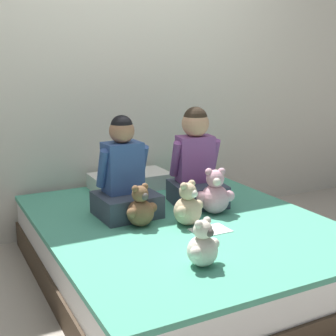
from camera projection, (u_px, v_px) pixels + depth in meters
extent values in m
plane|color=#B2A899|center=(181.00, 276.00, 2.87)|extent=(14.00, 14.00, 0.00)
cube|color=silver|center=(114.00, 65.00, 3.47)|extent=(8.00, 0.06, 2.50)
cube|color=#473828|center=(181.00, 263.00, 2.85)|extent=(1.61, 1.94, 0.17)
cube|color=white|center=(181.00, 237.00, 2.81)|extent=(1.57, 1.90, 0.16)
cube|color=#4CA384|center=(181.00, 222.00, 2.79)|extent=(1.59, 1.92, 0.03)
cube|color=#384251|center=(127.00, 204.00, 2.84)|extent=(0.37, 0.34, 0.14)
cube|color=#33518E|center=(123.00, 167.00, 2.83)|extent=(0.23, 0.17, 0.31)
sphere|color=#9E7051|center=(122.00, 131.00, 2.78)|extent=(0.15, 0.15, 0.15)
sphere|color=black|center=(122.00, 126.00, 2.77)|extent=(0.13, 0.13, 0.13)
cylinder|color=#33518E|center=(103.00, 168.00, 2.77)|extent=(0.06, 0.14, 0.25)
cylinder|color=#33518E|center=(142.00, 164.00, 2.89)|extent=(0.06, 0.14, 0.25)
cube|color=#384251|center=(197.00, 193.00, 3.06)|extent=(0.38, 0.39, 0.14)
cube|color=#7F4789|center=(195.00, 159.00, 3.06)|extent=(0.25, 0.18, 0.30)
sphere|color=tan|center=(195.00, 124.00, 3.01)|extent=(0.18, 0.18, 0.18)
sphere|color=#2D2319|center=(195.00, 119.00, 3.00)|extent=(0.16, 0.16, 0.16)
cylinder|color=#7F4789|center=(176.00, 159.00, 3.02)|extent=(0.08, 0.14, 0.25)
cylinder|color=#7F4789|center=(213.00, 156.00, 3.10)|extent=(0.08, 0.14, 0.25)
sphere|color=brown|center=(140.00, 213.00, 2.66)|extent=(0.16, 0.16, 0.16)
sphere|color=brown|center=(140.00, 194.00, 2.64)|extent=(0.10, 0.10, 0.10)
sphere|color=#4C4742|center=(145.00, 196.00, 2.61)|extent=(0.04, 0.04, 0.04)
sphere|color=brown|center=(135.00, 189.00, 2.61)|extent=(0.04, 0.04, 0.04)
sphere|color=brown|center=(145.00, 187.00, 2.65)|extent=(0.04, 0.04, 0.04)
sphere|color=brown|center=(132.00, 213.00, 2.60)|extent=(0.06, 0.06, 0.06)
sphere|color=brown|center=(152.00, 207.00, 2.70)|extent=(0.06, 0.06, 0.06)
sphere|color=#DBA3B2|center=(215.00, 199.00, 2.88)|extent=(0.18, 0.18, 0.18)
sphere|color=#DBA3B2|center=(215.00, 179.00, 2.85)|extent=(0.11, 0.11, 0.11)
sphere|color=white|center=(217.00, 182.00, 2.80)|extent=(0.05, 0.05, 0.05)
sphere|color=#DBA3B2|center=(209.00, 172.00, 2.84)|extent=(0.05, 0.05, 0.05)
sphere|color=#DBA3B2|center=(222.00, 172.00, 2.84)|extent=(0.05, 0.05, 0.05)
sphere|color=#DBA3B2|center=(201.00, 197.00, 2.85)|extent=(0.07, 0.07, 0.07)
sphere|color=#DBA3B2|center=(229.00, 196.00, 2.87)|extent=(0.07, 0.07, 0.07)
sphere|color=#D1B78E|center=(188.00, 211.00, 2.68)|extent=(0.16, 0.16, 0.16)
sphere|color=#D1B78E|center=(188.00, 191.00, 2.66)|extent=(0.10, 0.10, 0.10)
sphere|color=white|center=(194.00, 194.00, 2.63)|extent=(0.05, 0.05, 0.05)
sphere|color=#D1B78E|center=(184.00, 186.00, 2.62)|extent=(0.04, 0.04, 0.04)
sphere|color=#D1B78E|center=(192.00, 183.00, 2.67)|extent=(0.04, 0.04, 0.04)
sphere|color=#D1B78E|center=(181.00, 212.00, 2.61)|extent=(0.06, 0.06, 0.06)
sphere|color=#D1B78E|center=(198.00, 205.00, 2.73)|extent=(0.06, 0.06, 0.06)
sphere|color=silver|center=(202.00, 251.00, 2.16)|extent=(0.14, 0.14, 0.14)
sphere|color=silver|center=(203.00, 230.00, 2.13)|extent=(0.09, 0.09, 0.09)
sphere|color=#4C4742|center=(210.00, 233.00, 2.11)|extent=(0.04, 0.04, 0.04)
sphere|color=silver|center=(199.00, 224.00, 2.10)|extent=(0.04, 0.04, 0.04)
sphere|color=silver|center=(207.00, 221.00, 2.15)|extent=(0.04, 0.04, 0.04)
sphere|color=silver|center=(196.00, 253.00, 2.09)|extent=(0.06, 0.06, 0.06)
sphere|color=silver|center=(214.00, 244.00, 2.19)|extent=(0.06, 0.06, 0.06)
cube|color=silver|center=(130.00, 181.00, 3.44)|extent=(0.57, 0.32, 0.11)
cube|color=white|center=(210.00, 230.00, 2.61)|extent=(0.21, 0.15, 0.00)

